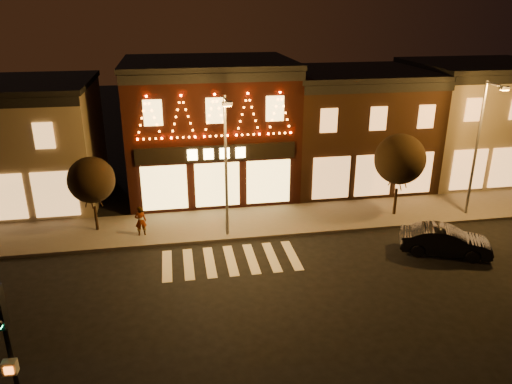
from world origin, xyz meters
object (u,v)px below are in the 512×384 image
object	(u,v)px
pedestrian	(141,221)
dark_sedan	(445,241)
streetlamp_mid	(226,157)
traffic_signal_near	(4,336)

from	to	relation	value
pedestrian	dark_sedan	bearing A→B (deg)	157.61
streetlamp_mid	pedestrian	distance (m)	5.69
traffic_signal_near	dark_sedan	world-z (taller)	traffic_signal_near
streetlamp_mid	traffic_signal_near	bearing A→B (deg)	-122.17
traffic_signal_near	streetlamp_mid	bearing A→B (deg)	61.87
streetlamp_mid	pedestrian	xyz separation A→B (m)	(-4.42, 0.86, -3.47)
traffic_signal_near	streetlamp_mid	xyz separation A→B (m)	(7.00, 11.91, 0.70)
streetlamp_mid	dark_sedan	size ratio (longest dim) A/B	1.72
streetlamp_mid	pedestrian	size ratio (longest dim) A/B	4.57
dark_sedan	pedestrian	size ratio (longest dim) A/B	2.65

